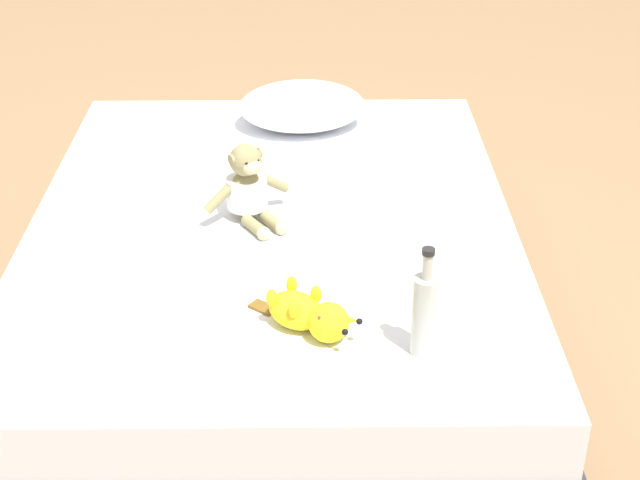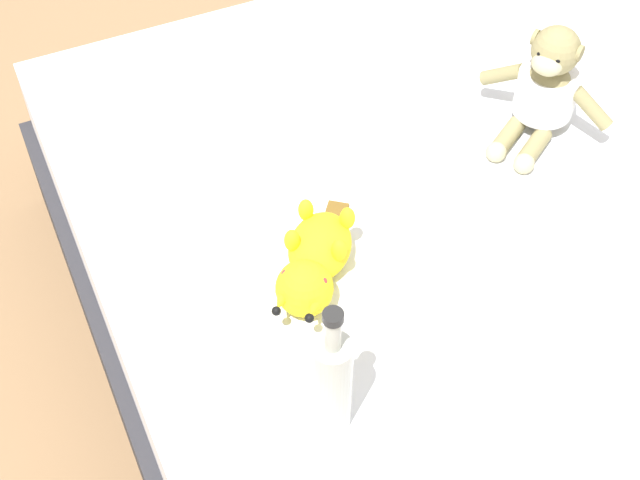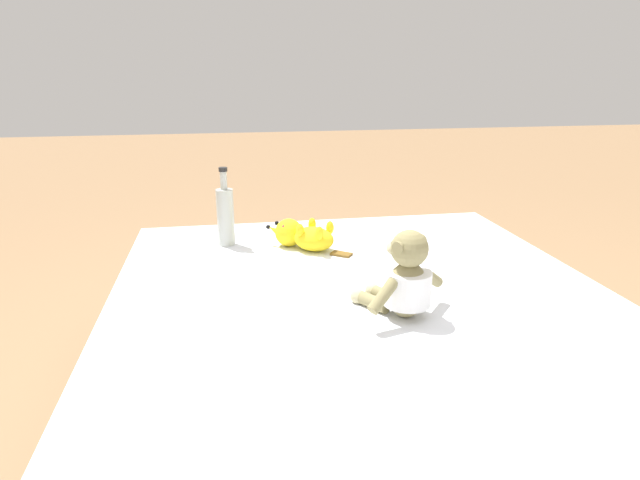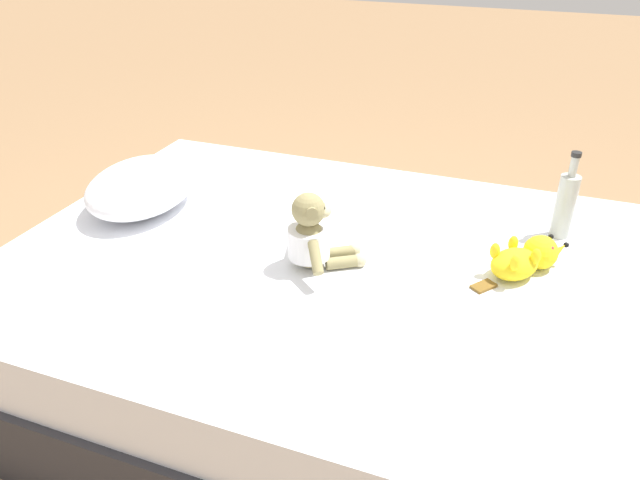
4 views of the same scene
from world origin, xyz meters
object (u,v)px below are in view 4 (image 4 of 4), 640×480
plush_yellow_creature (526,258)px  pillow (141,186)px  bed (320,314)px  glass_bottle (565,204)px  plush_monkey (313,237)px

plush_yellow_creature → pillow: bearing=91.1°
bed → pillow: size_ratio=4.11×
plush_yellow_creature → glass_bottle: glass_bottle is taller
plush_monkey → glass_bottle: glass_bottle is taller
glass_bottle → bed: bearing=119.3°
plush_monkey → plush_yellow_creature: bearing=-73.0°
bed → plush_yellow_creature: size_ratio=6.73×
pillow → plush_yellow_creature: bearing=-88.9°
plush_monkey → glass_bottle: (0.45, -0.67, 0.02)m
pillow → glass_bottle: bearing=-77.9°
plush_monkey → pillow: bearing=77.5°
plush_yellow_creature → plush_monkey: bearing=107.0°
pillow → plush_yellow_creature: 1.28m
bed → plush_monkey: size_ratio=7.55×
bed → glass_bottle: 0.84m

